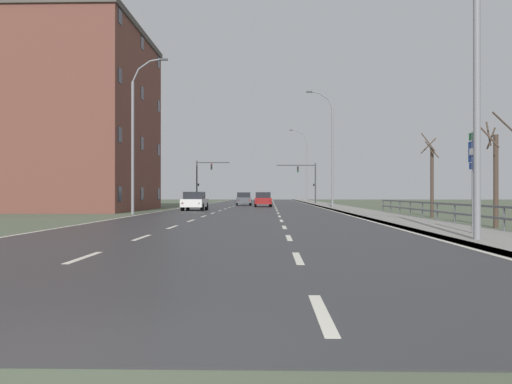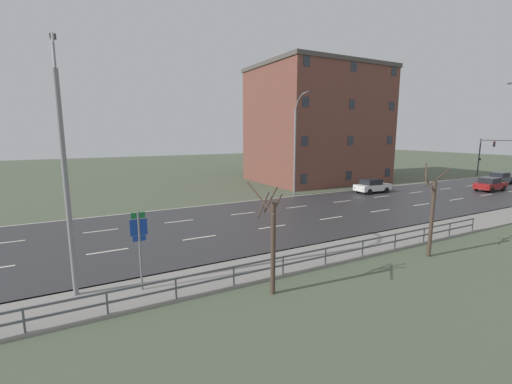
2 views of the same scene
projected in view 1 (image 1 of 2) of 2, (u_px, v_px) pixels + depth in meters
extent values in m
cube|color=#4C5642|center=(252.00, 209.00, 52.37)|extent=(160.00, 160.00, 0.12)
cube|color=#303033|center=(255.00, 206.00, 64.37)|extent=(14.00, 120.00, 0.02)
cube|color=beige|center=(84.00, 257.00, 11.84)|extent=(0.16, 2.20, 0.01)
cube|color=beige|center=(142.00, 237.00, 17.24)|extent=(0.16, 2.20, 0.01)
cube|color=beige|center=(173.00, 227.00, 22.64)|extent=(0.16, 2.20, 0.01)
cube|color=beige|center=(191.00, 221.00, 28.04)|extent=(0.16, 2.20, 0.01)
cube|color=beige|center=(204.00, 216.00, 33.43)|extent=(0.16, 2.20, 0.01)
cube|color=beige|center=(213.00, 213.00, 38.83)|extent=(0.16, 2.20, 0.01)
cube|color=beige|center=(220.00, 211.00, 44.23)|extent=(0.16, 2.20, 0.01)
cube|color=beige|center=(225.00, 209.00, 49.63)|extent=(0.16, 2.20, 0.01)
cube|color=beige|center=(230.00, 207.00, 55.03)|extent=(0.16, 2.20, 0.01)
cube|color=beige|center=(233.00, 206.00, 60.43)|extent=(0.16, 2.20, 0.01)
cube|color=beige|center=(236.00, 205.00, 65.82)|extent=(0.16, 2.20, 0.01)
cube|color=beige|center=(239.00, 204.00, 71.22)|extent=(0.16, 2.20, 0.01)
cube|color=beige|center=(241.00, 204.00, 76.62)|extent=(0.16, 2.20, 0.01)
cube|color=beige|center=(243.00, 203.00, 82.02)|extent=(0.16, 2.20, 0.01)
cube|color=beige|center=(244.00, 202.00, 87.42)|extent=(0.16, 2.20, 0.01)
cube|color=beige|center=(246.00, 202.00, 92.82)|extent=(0.16, 2.20, 0.01)
cube|color=beige|center=(247.00, 201.00, 98.21)|extent=(0.16, 2.20, 0.01)
cube|color=beige|center=(248.00, 201.00, 103.61)|extent=(0.16, 2.20, 0.01)
cube|color=beige|center=(249.00, 201.00, 109.01)|extent=(0.16, 2.20, 0.01)
cube|color=beige|center=(250.00, 200.00, 114.41)|extent=(0.16, 2.20, 0.01)
cube|color=beige|center=(251.00, 200.00, 119.81)|extent=(0.16, 2.20, 0.01)
cube|color=beige|center=(322.00, 313.00, 6.33)|extent=(0.16, 2.20, 0.01)
cube|color=beige|center=(298.00, 258.00, 11.72)|extent=(0.16, 2.20, 0.01)
cube|color=beige|center=(289.00, 238.00, 17.12)|extent=(0.16, 2.20, 0.01)
cube|color=beige|center=(284.00, 227.00, 22.52)|extent=(0.16, 2.20, 0.01)
cube|color=beige|center=(281.00, 221.00, 27.92)|extent=(0.16, 2.20, 0.01)
cube|color=beige|center=(279.00, 216.00, 33.32)|extent=(0.16, 2.20, 0.01)
cube|color=beige|center=(278.00, 213.00, 38.72)|extent=(0.16, 2.20, 0.01)
cube|color=beige|center=(277.00, 211.00, 44.11)|extent=(0.16, 2.20, 0.01)
cube|color=beige|center=(276.00, 209.00, 49.51)|extent=(0.16, 2.20, 0.01)
cube|color=beige|center=(276.00, 207.00, 54.91)|extent=(0.16, 2.20, 0.01)
cube|color=beige|center=(275.00, 206.00, 60.31)|extent=(0.16, 2.20, 0.01)
cube|color=beige|center=(275.00, 205.00, 65.71)|extent=(0.16, 2.20, 0.01)
cube|color=beige|center=(274.00, 204.00, 71.11)|extent=(0.16, 2.20, 0.01)
cube|color=beige|center=(274.00, 204.00, 76.50)|extent=(0.16, 2.20, 0.01)
cube|color=beige|center=(274.00, 203.00, 81.90)|extent=(0.16, 2.20, 0.01)
cube|color=beige|center=(273.00, 202.00, 87.30)|extent=(0.16, 2.20, 0.01)
cube|color=beige|center=(273.00, 202.00, 92.70)|extent=(0.16, 2.20, 0.01)
cube|color=beige|center=(273.00, 201.00, 98.10)|extent=(0.16, 2.20, 0.01)
cube|color=beige|center=(273.00, 201.00, 103.50)|extent=(0.16, 2.20, 0.01)
cube|color=beige|center=(273.00, 201.00, 108.89)|extent=(0.16, 2.20, 0.01)
cube|color=beige|center=(272.00, 200.00, 114.29)|extent=(0.16, 2.20, 0.01)
cube|color=beige|center=(272.00, 200.00, 119.69)|extent=(0.16, 2.20, 0.01)
cube|color=beige|center=(313.00, 205.00, 64.20)|extent=(0.16, 120.00, 0.01)
cube|color=beige|center=(198.00, 205.00, 64.54)|extent=(0.16, 120.00, 0.01)
cube|color=gray|center=(327.00, 205.00, 64.15)|extent=(3.00, 120.00, 0.12)
cube|color=slate|center=(315.00, 205.00, 64.19)|extent=(0.16, 120.00, 0.12)
cube|color=#515459|center=(455.00, 204.00, 23.79)|extent=(0.06, 30.10, 0.08)
cube|color=#515459|center=(455.00, 213.00, 23.79)|extent=(0.06, 30.10, 0.08)
cylinder|color=#515459|center=(504.00, 220.00, 18.77)|extent=(0.07, 0.07, 1.00)
cylinder|color=#515459|center=(476.00, 217.00, 21.28)|extent=(0.07, 0.07, 1.00)
cylinder|color=#515459|center=(455.00, 215.00, 23.79)|extent=(0.07, 0.07, 1.00)
cylinder|color=#515459|center=(437.00, 213.00, 26.30)|extent=(0.07, 0.07, 1.00)
cylinder|color=#515459|center=(422.00, 211.00, 28.80)|extent=(0.07, 0.07, 1.00)
cylinder|color=#515459|center=(410.00, 210.00, 31.31)|extent=(0.07, 0.07, 1.00)
cylinder|color=#515459|center=(400.00, 208.00, 33.82)|extent=(0.07, 0.07, 1.00)
cylinder|color=#515459|center=(391.00, 207.00, 36.33)|extent=(0.07, 0.07, 1.00)
cylinder|color=#515459|center=(383.00, 206.00, 38.83)|extent=(0.07, 0.07, 1.00)
cylinder|color=slate|center=(477.00, 87.00, 15.36)|extent=(0.20, 0.20, 8.90)
cylinder|color=slate|center=(332.00, 159.00, 50.63)|extent=(0.20, 0.20, 9.40)
cylinder|color=slate|center=(330.00, 104.00, 50.65)|extent=(0.51, 0.11, 0.92)
cylinder|color=slate|center=(324.00, 96.00, 50.67)|extent=(0.86, 0.11, 0.65)
cylinder|color=slate|center=(314.00, 92.00, 50.69)|extent=(0.97, 0.11, 0.28)
cube|color=#333335|center=(309.00, 92.00, 50.70)|extent=(0.56, 0.24, 0.12)
cylinder|color=slate|center=(307.00, 172.00, 85.91)|extent=(0.20, 0.20, 9.74)
cylinder|color=slate|center=(305.00, 138.00, 85.93)|extent=(0.56, 0.11, 1.04)
cylinder|color=slate|center=(301.00, 133.00, 85.95)|extent=(0.96, 0.11, 0.72)
cylinder|color=slate|center=(295.00, 130.00, 85.97)|extent=(1.10, 0.11, 0.30)
cube|color=#333335|center=(291.00, 130.00, 85.99)|extent=(0.56, 0.24, 0.12)
cylinder|color=slate|center=(133.00, 148.00, 36.90)|extent=(0.20, 0.20, 9.05)
cylinder|color=slate|center=(136.00, 75.00, 36.91)|extent=(0.50, 0.11, 0.90)
cylinder|color=slate|center=(144.00, 65.00, 36.90)|extent=(0.84, 0.11, 0.63)
cylinder|color=slate|center=(157.00, 60.00, 36.88)|extent=(0.95, 0.11, 0.27)
cube|color=#333335|center=(163.00, 59.00, 36.87)|extent=(0.56, 0.24, 0.12)
cylinder|color=slate|center=(473.00, 184.00, 17.77)|extent=(0.09, 0.09, 3.45)
cube|color=#146633|center=(472.00, 136.00, 17.78)|extent=(0.03, 0.56, 0.24)
cube|color=#143899|center=(472.00, 151.00, 17.78)|extent=(0.03, 0.68, 0.68)
cube|color=white|center=(472.00, 151.00, 17.78)|extent=(0.01, 0.44, 0.22)
cube|color=#143899|center=(472.00, 166.00, 17.77)|extent=(0.03, 0.52, 0.22)
cylinder|color=#38383A|center=(315.00, 184.00, 73.02)|extent=(0.18, 0.18, 5.51)
cylinder|color=#38383A|center=(296.00, 165.00, 73.09)|extent=(5.24, 0.12, 0.12)
cube|color=black|center=(298.00, 169.00, 73.09)|extent=(0.20, 0.28, 0.80)
sphere|color=#2D2D2D|center=(298.00, 167.00, 72.94)|extent=(0.14, 0.14, 0.14)
sphere|color=#2D2D2D|center=(298.00, 169.00, 72.94)|extent=(0.14, 0.14, 0.14)
sphere|color=green|center=(298.00, 171.00, 72.94)|extent=(0.14, 0.14, 0.14)
cube|color=black|center=(314.00, 185.00, 72.98)|extent=(0.18, 0.12, 0.32)
cylinder|color=#38383A|center=(197.00, 183.00, 71.66)|extent=(0.18, 0.18, 5.79)
cylinder|color=#38383A|center=(213.00, 163.00, 71.62)|extent=(4.31, 0.12, 0.12)
cube|color=black|center=(211.00, 167.00, 71.62)|extent=(0.20, 0.28, 0.80)
sphere|color=red|center=(211.00, 165.00, 71.47)|extent=(0.14, 0.14, 0.14)
sphere|color=#2D2D2D|center=(211.00, 167.00, 71.47)|extent=(0.14, 0.14, 0.14)
sphere|color=#2D2D2D|center=(211.00, 169.00, 71.47)|extent=(0.14, 0.14, 0.14)
cube|color=black|center=(198.00, 185.00, 71.61)|extent=(0.18, 0.12, 0.32)
cube|color=maroon|center=(263.00, 201.00, 58.02)|extent=(1.90, 4.16, 0.64)
cube|color=black|center=(263.00, 195.00, 57.78)|extent=(1.63, 2.05, 0.60)
cube|color=slate|center=(263.00, 195.00, 58.73)|extent=(1.41, 0.13, 0.51)
cylinder|color=black|center=(270.00, 204.00, 59.30)|extent=(0.24, 0.67, 0.66)
cylinder|color=black|center=(255.00, 204.00, 59.29)|extent=(0.24, 0.67, 0.66)
cylinder|color=black|center=(271.00, 204.00, 56.76)|extent=(0.24, 0.67, 0.66)
cylinder|color=black|center=(255.00, 204.00, 56.74)|extent=(0.24, 0.67, 0.66)
cube|color=red|center=(257.00, 201.00, 55.99)|extent=(0.16, 0.05, 0.14)
cube|color=red|center=(270.00, 201.00, 56.00)|extent=(0.16, 0.05, 0.14)
cube|color=silver|center=(195.00, 203.00, 45.23)|extent=(1.85, 4.14, 0.64)
cube|color=black|center=(194.00, 195.00, 44.98)|extent=(1.60, 2.03, 0.60)
cube|color=slate|center=(196.00, 196.00, 45.93)|extent=(1.41, 0.11, 0.51)
cylinder|color=black|center=(207.00, 206.00, 46.46)|extent=(0.23, 0.66, 0.66)
cylinder|color=black|center=(188.00, 206.00, 46.53)|extent=(0.23, 0.66, 0.66)
cylinder|color=black|center=(202.00, 207.00, 43.92)|extent=(0.23, 0.66, 0.66)
cylinder|color=black|center=(182.00, 207.00, 43.99)|extent=(0.23, 0.66, 0.66)
cube|color=red|center=(183.00, 203.00, 43.23)|extent=(0.16, 0.04, 0.14)
cube|color=red|center=(199.00, 203.00, 43.17)|extent=(0.16, 0.04, 0.14)
cube|color=#474C51|center=(244.00, 200.00, 64.94)|extent=(1.99, 4.19, 0.64)
cube|color=black|center=(244.00, 195.00, 64.69)|extent=(1.67, 2.08, 0.60)
cube|color=slate|center=(244.00, 195.00, 65.64)|extent=(1.41, 0.16, 0.51)
cylinder|color=black|center=(250.00, 203.00, 66.23)|extent=(0.26, 0.67, 0.66)
cylinder|color=black|center=(237.00, 203.00, 66.18)|extent=(0.26, 0.67, 0.66)
cylinder|color=black|center=(251.00, 203.00, 63.69)|extent=(0.26, 0.67, 0.66)
cylinder|color=black|center=(237.00, 203.00, 63.64)|extent=(0.26, 0.67, 0.66)
cube|color=red|center=(238.00, 200.00, 62.89)|extent=(0.16, 0.05, 0.14)
cube|color=red|center=(249.00, 200.00, 62.93)|extent=(0.16, 0.05, 0.14)
cube|color=brown|center=(65.00, 123.00, 46.35)|extent=(13.22, 16.10, 14.90)
cube|color=#4C4742|center=(65.00, 33.00, 46.38)|extent=(13.48, 16.42, 0.50)
cube|color=#282D38|center=(120.00, 194.00, 39.32)|extent=(0.04, 0.90, 1.10)
cube|color=#282D38|center=(142.00, 194.00, 46.17)|extent=(0.04, 0.90, 1.10)
cube|color=#282D38|center=(159.00, 194.00, 53.01)|extent=(0.04, 0.90, 1.10)
cube|color=#282D38|center=(120.00, 135.00, 39.34)|extent=(0.04, 0.90, 1.10)
cube|color=#282D38|center=(142.00, 143.00, 46.18)|extent=(0.04, 0.90, 1.10)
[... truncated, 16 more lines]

